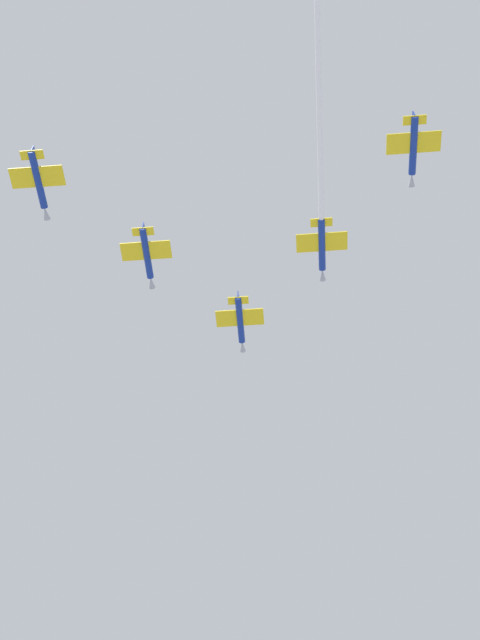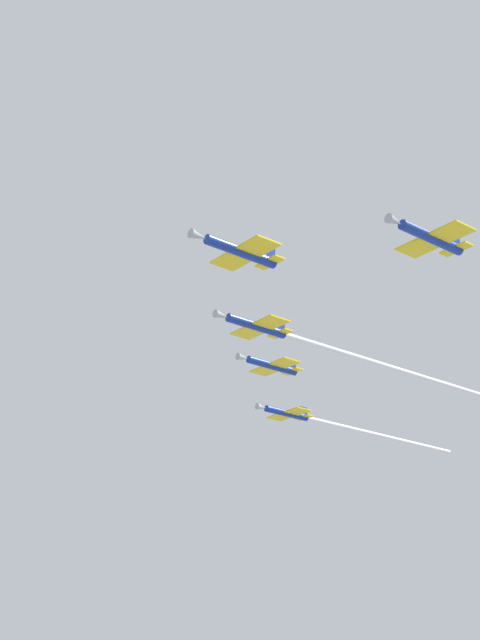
{
  "view_description": "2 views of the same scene",
  "coord_description": "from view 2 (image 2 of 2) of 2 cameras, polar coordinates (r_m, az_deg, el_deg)",
  "views": [
    {
      "loc": [
        -45.15,
        88.17,
        3.13
      ],
      "look_at": [
        -7.27,
        17.87,
        117.74
      ],
      "focal_mm": 45.08,
      "sensor_mm": 36.0,
      "label": 1
    },
    {
      "loc": [
        73.83,
        -3.85,
        74.96
      ],
      "look_at": [
        -17.36,
        20.43,
        114.07
      ],
      "focal_mm": 48.9,
      "sensor_mm": 36.0,
      "label": 2
    }
  ],
  "objects": [
    {
      "name": "jet_starboard_inner",
      "position": [
        121.66,
        6.35,
        -2.02
      ],
      "size": [
        23.93,
        49.87,
        2.44
      ],
      "rotation": [
        0.0,
        0.0,
        3.56
      ],
      "color": "navy"
    },
    {
      "name": "jet_starboard_outer",
      "position": [
        132.47,
        2.04,
        -2.99
      ],
      "size": [
        8.95,
        11.51,
        2.44
      ],
      "rotation": [
        0.0,
        0.0,
        3.56
      ],
      "color": "navy"
    },
    {
      "name": "jet_lead",
      "position": [
        94.09,
        -0.04,
        4.53
      ],
      "size": [
        8.95,
        11.51,
        2.44
      ],
      "rotation": [
        0.0,
        0.0,
        3.56
      ],
      "color": "navy"
    },
    {
      "name": "jet_port_inner",
      "position": [
        94.45,
        12.33,
        5.32
      ],
      "size": [
        8.95,
        11.51,
        2.44
      ],
      "rotation": [
        0.0,
        0.0,
        3.56
      ],
      "color": "navy"
    },
    {
      "name": "jet_port_trail",
      "position": [
        161.32,
        6.6,
        -6.92
      ],
      "size": [
        22.68,
        47.05,
        2.44
      ],
      "rotation": [
        0.0,
        0.0,
        3.56
      ],
      "color": "navy"
    }
  ]
}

